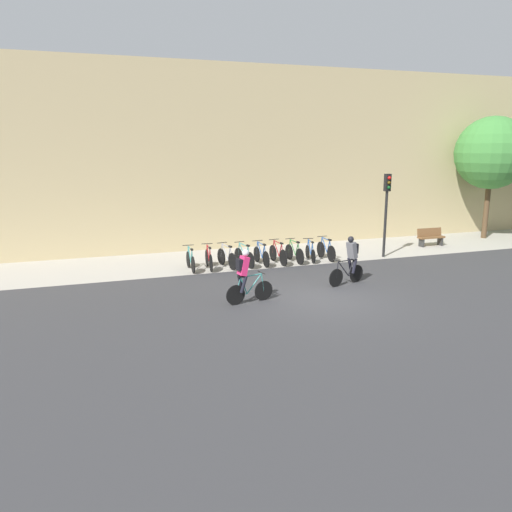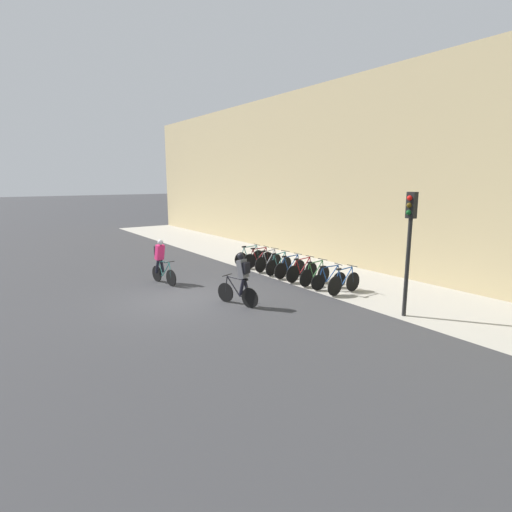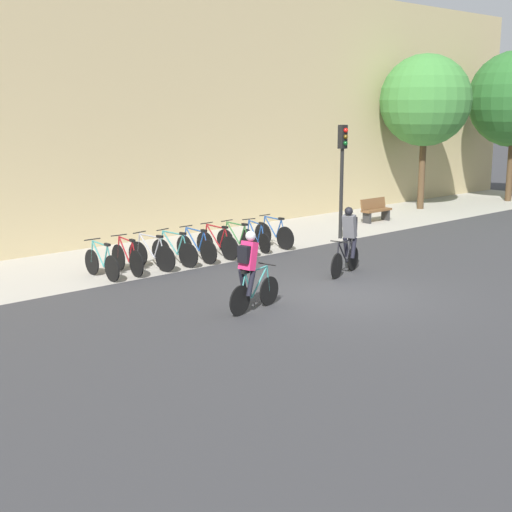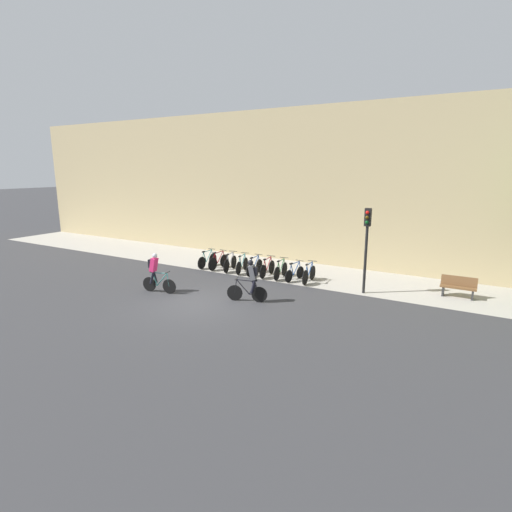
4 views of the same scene
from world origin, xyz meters
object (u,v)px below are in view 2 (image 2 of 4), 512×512
at_px(parked_bike_1, 259,259).
at_px(traffic_light_pole, 410,232).
at_px(parked_bike_4, 290,268).
at_px(cyclist_grey, 241,278).
at_px(parked_bike_7, 329,279).
at_px(parked_bike_6, 315,275).
at_px(parked_bike_2, 268,262).
at_px(parked_bike_5, 302,271).
at_px(parked_bike_3, 279,265).
at_px(parked_bike_0, 250,257).
at_px(cyclist_pink, 161,260).
at_px(parked_bike_8, 344,282).

bearing_deg(parked_bike_1, traffic_light_pole, -2.44).
bearing_deg(parked_bike_1, parked_bike_4, -0.03).
bearing_deg(cyclist_grey, parked_bike_7, 87.13).
bearing_deg(parked_bike_4, parked_bike_6, 0.03).
bearing_deg(parked_bike_2, parked_bike_5, -0.01).
bearing_deg(parked_bike_5, parked_bike_1, 179.98).
distance_m(parked_bike_2, parked_bike_4, 1.51).
relative_size(parked_bike_3, traffic_light_pole, 0.45).
xyz_separation_m(parked_bike_7, traffic_light_pole, (3.49, -0.34, 2.20)).
bearing_deg(parked_bike_1, parked_bike_7, -0.02).
distance_m(parked_bike_5, traffic_light_pole, 5.46).
distance_m(cyclist_grey, parked_bike_0, 6.41).
relative_size(cyclist_grey, parked_bike_6, 1.04).
distance_m(cyclist_grey, parked_bike_7, 3.88).
distance_m(cyclist_pink, parked_bike_5, 5.70).
bearing_deg(parked_bike_2, parked_bike_6, -0.00).
relative_size(parked_bike_5, parked_bike_8, 1.04).
distance_m(cyclist_pink, parked_bike_4, 5.34).
height_order(cyclist_pink, parked_bike_0, cyclist_pink).
xyz_separation_m(parked_bike_1, parked_bike_8, (5.30, 0.00, 0.00)).
relative_size(parked_bike_7, traffic_light_pole, 0.42).
relative_size(parked_bike_8, traffic_light_pole, 0.45).
height_order(cyclist_grey, parked_bike_1, cyclist_grey).
bearing_deg(parked_bike_5, parked_bike_4, -179.98).
distance_m(parked_bike_1, parked_bike_3, 1.52).
height_order(parked_bike_1, parked_bike_5, parked_bike_1).
bearing_deg(parked_bike_7, parked_bike_1, 179.98).
relative_size(cyclist_grey, parked_bike_8, 1.04).
relative_size(parked_bike_5, parked_bike_7, 1.12).
height_order(parked_bike_4, traffic_light_pole, traffic_light_pole).
bearing_deg(parked_bike_0, parked_bike_3, 0.00).
bearing_deg(parked_bike_4, cyclist_grey, -61.50).
xyz_separation_m(cyclist_pink, parked_bike_7, (4.51, 4.82, -0.57)).
bearing_deg(cyclist_pink, parked_bike_8, 42.48).
distance_m(parked_bike_3, parked_bike_5, 1.51).
bearing_deg(parked_bike_7, parked_bike_5, 179.98).
bearing_deg(traffic_light_pole, parked_bike_2, 177.31).
distance_m(parked_bike_4, parked_bike_7, 2.27).
xyz_separation_m(cyclist_grey, parked_bike_2, (-3.59, 3.83, -0.53)).
distance_m(parked_bike_0, parked_bike_7, 5.30).
xyz_separation_m(parked_bike_0, parked_bike_4, (3.03, -0.00, 0.00)).
xyz_separation_m(parked_bike_4, parked_bike_6, (1.52, 0.00, 0.00)).
bearing_deg(parked_bike_3, parked_bike_4, -0.04).
xyz_separation_m(parked_bike_2, parked_bike_3, (0.76, -0.00, -0.01)).
bearing_deg(parked_bike_4, parked_bike_3, 179.96).
distance_m(parked_bike_1, parked_bike_5, 3.03).
bearing_deg(parked_bike_6, parked_bike_4, -179.97).
bearing_deg(parked_bike_3, traffic_light_pole, -3.01).
bearing_deg(parked_bike_5, traffic_light_pole, -3.91).
relative_size(parked_bike_1, parked_bike_7, 1.08).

